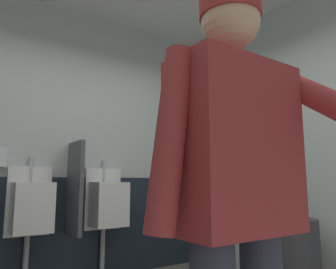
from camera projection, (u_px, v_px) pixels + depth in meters
name	position (u px, v px, depth m)	size (l,w,h in m)	color
wall_back	(73.00, 141.00, 3.42)	(4.12, 0.12, 2.89)	silver
wall_right	(323.00, 135.00, 2.99)	(0.12, 4.02, 2.89)	silver
wainscot_band_back	(71.00, 229.00, 3.22)	(3.52, 0.03, 1.05)	#19232D
urinal_left	(31.00, 207.00, 2.90)	(0.40, 0.34, 1.24)	white
urinal_middle	(107.00, 204.00, 3.32)	(0.40, 0.34, 1.24)	white
privacy_divider_panel	(75.00, 187.00, 3.08)	(0.04, 0.40, 0.90)	#4C4C51
person	(237.00, 188.00, 1.04)	(0.65, 0.60, 1.68)	#2D3342
trash_bin	(296.00, 261.00, 2.67)	(0.39, 0.39, 0.69)	#38383D
soap_dispenser	(0.00, 157.00, 2.92)	(0.10, 0.07, 0.18)	silver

